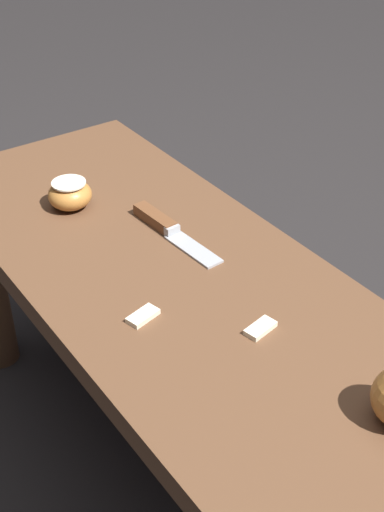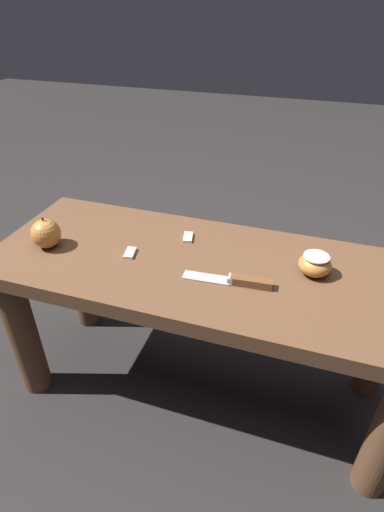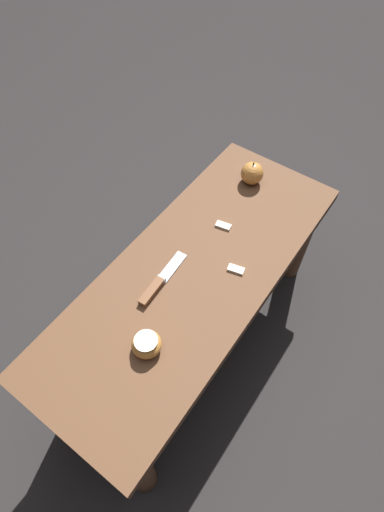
% 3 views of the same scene
% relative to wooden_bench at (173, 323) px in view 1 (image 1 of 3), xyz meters
% --- Properties ---
extents(ground_plane, '(8.00, 8.00, 0.00)m').
position_rel_wooden_bench_xyz_m(ground_plane, '(0.00, 0.00, -0.36)').
color(ground_plane, black).
extents(wooden_bench, '(1.08, 0.43, 0.46)m').
position_rel_wooden_bench_xyz_m(wooden_bench, '(0.00, 0.00, 0.00)').
color(wooden_bench, brown).
rests_on(wooden_bench, ground_plane).
extents(knife, '(0.21, 0.04, 0.02)m').
position_rel_wooden_bench_xyz_m(knife, '(-0.10, 0.05, 0.11)').
color(knife, '#9EA0A5').
rests_on(knife, wooden_bench).
extents(apple_cut, '(0.08, 0.08, 0.05)m').
position_rel_wooden_bench_xyz_m(apple_cut, '(-0.26, -0.04, 0.13)').
color(apple_cut, '#B27233').
rests_on(apple_cut, wooden_bench).
extents(apple_slice_near_knife, '(0.03, 0.05, 0.01)m').
position_rel_wooden_bench_xyz_m(apple_slice_near_knife, '(0.07, -0.10, 0.11)').
color(apple_slice_near_knife, beige).
rests_on(apple_slice_near_knife, wooden_bench).
extents(apple_slice_center, '(0.03, 0.05, 0.01)m').
position_rel_wooden_bench_xyz_m(apple_slice_center, '(0.19, 0.02, 0.11)').
color(apple_slice_center, beige).
rests_on(apple_slice_center, wooden_bench).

